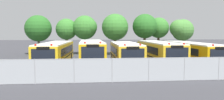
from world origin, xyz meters
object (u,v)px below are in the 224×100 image
at_px(tree_2, 86,27).
at_px(tree_3, 116,27).
at_px(school_bus_1, 91,52).
at_px(tree_0, 38,28).
at_px(school_bus_3, 158,52).
at_px(traffic_cone, 46,77).
at_px(school_bus_0, 56,53).
at_px(school_bus_2, 125,53).
at_px(tree_1, 67,30).
at_px(tree_6, 181,30).
at_px(tree_4, 145,26).
at_px(tree_5, 159,28).
at_px(school_bus_4, 191,52).

relative_size(tree_2, tree_3, 0.97).
bearing_deg(school_bus_1, tree_0, -55.12).
distance_m(school_bus_3, tree_2, 14.10).
distance_m(school_bus_1, traffic_cone, 8.45).
relative_size(school_bus_0, tree_0, 1.76).
xyz_separation_m(school_bus_1, traffic_cone, (-3.22, -7.74, -1.08)).
distance_m(school_bus_2, tree_1, 14.35).
height_order(tree_1, tree_6, tree_1).
bearing_deg(tree_3, school_bus_1, -111.16).
bearing_deg(school_bus_0, tree_4, -140.41).
distance_m(school_bus_1, tree_4, 13.16).
bearing_deg(tree_3, tree_1, 166.82).
xyz_separation_m(school_bus_1, school_bus_2, (3.69, -0.29, -0.11)).
bearing_deg(tree_2, tree_3, -14.05).
relative_size(tree_3, traffic_cone, 9.20).
height_order(school_bus_3, tree_0, tree_0).
height_order(school_bus_2, tree_0, tree_0).
height_order(school_bus_2, traffic_cone, school_bus_2).
height_order(school_bus_3, tree_5, tree_5).
bearing_deg(tree_6, school_bus_0, -151.79).
distance_m(school_bus_2, tree_5, 14.01).
xyz_separation_m(school_bus_2, school_bus_4, (7.52, 0.06, 0.01)).
relative_size(tree_0, tree_4, 0.97).
distance_m(tree_2, traffic_cone, 19.23).
xyz_separation_m(school_bus_0, tree_0, (-4.68, 11.33, 2.94)).
distance_m(school_bus_4, tree_4, 10.72).
relative_size(tree_0, tree_2, 1.00).
relative_size(school_bus_4, tree_2, 1.87).
height_order(tree_0, tree_2, tree_0).
bearing_deg(tree_2, school_bus_4, -42.62).
distance_m(school_bus_0, tree_2, 11.61).
bearing_deg(tree_4, tree_2, 172.04).
distance_m(school_bus_1, tree_1, 12.49).
bearing_deg(tree_0, tree_4, -6.03).
relative_size(school_bus_2, traffic_cone, 13.22).
xyz_separation_m(school_bus_2, tree_4, (4.74, 9.92, 3.17)).
bearing_deg(tree_0, school_bus_0, -67.57).
xyz_separation_m(tree_3, traffic_cone, (-7.00, -17.50, -4.05)).
relative_size(tree_0, tree_3, 0.97).
xyz_separation_m(school_bus_3, tree_2, (-8.46, 10.89, 2.95)).
relative_size(school_bus_3, traffic_cone, 15.03).
bearing_deg(tree_2, school_bus_0, -104.82).
relative_size(school_bus_1, tree_3, 1.56).
distance_m(school_bus_4, traffic_cone, 16.30).
distance_m(school_bus_1, tree_3, 10.88).
bearing_deg(tree_5, tree_6, -23.35).
distance_m(school_bus_0, traffic_cone, 7.91).
xyz_separation_m(school_bus_1, tree_3, (3.78, 9.76, 2.97)).
xyz_separation_m(tree_3, tree_5, (7.35, 1.45, -0.13)).
distance_m(tree_3, tree_6, 10.59).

